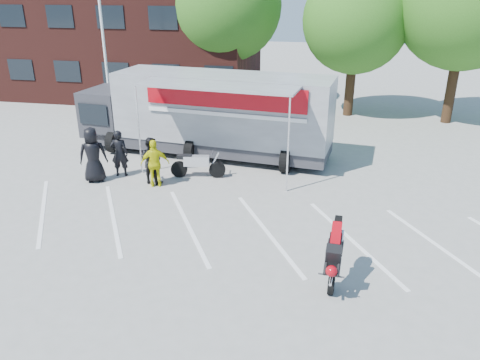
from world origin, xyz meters
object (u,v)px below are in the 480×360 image
(flagpole, at_px, (107,22))
(stunt_bike_rider, at_px, (333,278))
(spectator_hivis, at_px, (155,164))
(transporter_truck, at_px, (213,154))
(tree_mid, at_px, (356,20))
(tree_right, at_px, (466,2))
(spectator_leather_c, at_px, (151,160))
(spectator_leather_a, at_px, (93,155))
(parked_motorcycle, at_px, (198,177))
(spectator_leather_b, at_px, (119,153))
(tree_left, at_px, (227,5))

(flagpole, relative_size, stunt_bike_rider, 4.36)
(spectator_hivis, bearing_deg, transporter_truck, -127.30)
(tree_mid, relative_size, stunt_bike_rider, 4.18)
(tree_right, distance_m, spectator_leather_c, 16.82)
(spectator_leather_a, bearing_deg, spectator_leather_c, 163.09)
(spectator_leather_a, bearing_deg, transporter_truck, -158.02)
(parked_motorcycle, relative_size, spectator_leather_b, 1.18)
(stunt_bike_rider, bearing_deg, spectator_leather_a, 156.38)
(parked_motorcycle, relative_size, stunt_bike_rider, 1.12)
(spectator_leather_c, bearing_deg, tree_left, -78.63)
(stunt_bike_rider, bearing_deg, flagpole, 138.63)
(flagpole, xyz_separation_m, tree_right, (16.24, 4.50, 0.82))
(tree_right, relative_size, spectator_leather_a, 4.54)
(parked_motorcycle, bearing_deg, flagpole, 37.44)
(spectator_hivis, bearing_deg, tree_mid, -140.91)
(transporter_truck, height_order, spectator_leather_a, spectator_leather_a)
(spectator_leather_c, height_order, spectator_hivis, spectator_hivis)
(stunt_bike_rider, height_order, spectator_hivis, spectator_hivis)
(flagpole, height_order, spectator_leather_c, flagpole)
(spectator_leather_a, xyz_separation_m, spectator_leather_c, (2.07, 0.28, -0.15))
(spectator_leather_a, distance_m, spectator_leather_c, 2.10)
(flagpole, bearing_deg, spectator_hivis, -55.12)
(parked_motorcycle, xyz_separation_m, spectator_hivis, (-1.23, -1.09, 0.85))
(spectator_leather_b, bearing_deg, flagpole, -76.15)
(tree_left, relative_size, spectator_leather_c, 5.07)
(tree_mid, bearing_deg, tree_right, -5.71)
(tree_right, height_order, spectator_leather_c, tree_right)
(tree_right, relative_size, parked_motorcycle, 4.41)
(transporter_truck, bearing_deg, parked_motorcycle, -80.79)
(flagpole, height_order, tree_right, tree_right)
(stunt_bike_rider, bearing_deg, spectator_leather_b, 150.76)
(tree_right, distance_m, transporter_truck, 14.18)
(flagpole, bearing_deg, transporter_truck, -26.54)
(parked_motorcycle, bearing_deg, spectator_hivis, 122.07)
(tree_mid, distance_m, spectator_leather_a, 15.12)
(flagpole, height_order, spectator_leather_b, flagpole)
(parked_motorcycle, distance_m, spectator_leather_b, 3.04)
(tree_right, xyz_separation_m, spectator_leather_a, (-14.09, -10.92, -4.87))
(spectator_leather_a, relative_size, spectator_leather_b, 1.15)
(transporter_truck, height_order, spectator_leather_b, spectator_leather_b)
(tree_left, bearing_deg, flagpole, -125.28)
(transporter_truck, relative_size, spectator_leather_c, 6.24)
(parked_motorcycle, bearing_deg, tree_left, -2.11)
(tree_mid, bearing_deg, spectator_leather_b, -128.08)
(parked_motorcycle, bearing_deg, tree_mid, -37.64)
(parked_motorcycle, height_order, spectator_leather_a, spectator_leather_a)
(tree_left, distance_m, spectator_leather_c, 13.03)
(tree_mid, height_order, parked_motorcycle, tree_mid)
(parked_motorcycle, distance_m, spectator_leather_a, 3.86)
(spectator_leather_b, bearing_deg, parked_motorcycle, 175.31)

